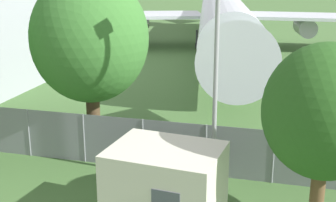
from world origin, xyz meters
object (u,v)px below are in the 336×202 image
at_px(tree_near_hangar, 90,39).
at_px(tree_behind_benches, 325,112).
at_px(portable_cabin, 166,189).
at_px(airplane, 222,12).

relative_size(tree_near_hangar, tree_behind_benches, 1.31).
height_order(portable_cabin, tree_near_hangar, tree_near_hangar).
bearing_deg(tree_near_hangar, tree_behind_benches, -25.93).
height_order(airplane, portable_cabin, airplane).
relative_size(airplane, portable_cabin, 13.29).
relative_size(airplane, tree_behind_benches, 8.07).
xyz_separation_m(airplane, tree_near_hangar, (-1.80, -25.54, 1.25)).
bearing_deg(airplane, tree_near_hangar, -14.28).
bearing_deg(portable_cabin, airplane, 101.37).
bearing_deg(portable_cabin, tree_behind_benches, 19.06).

